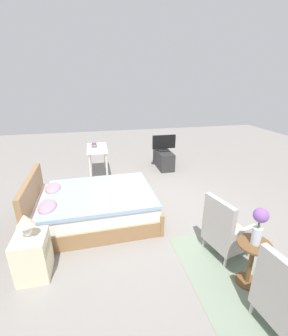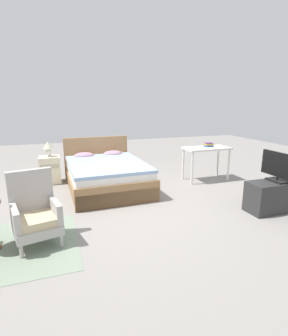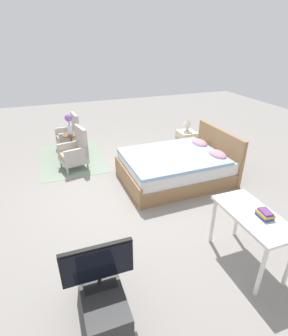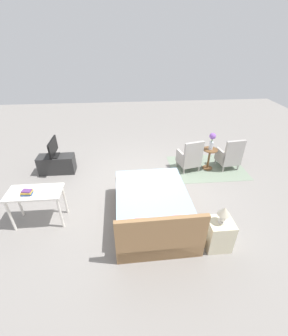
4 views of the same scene
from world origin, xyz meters
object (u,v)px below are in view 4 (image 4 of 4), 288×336
at_px(nightstand, 219,234).
at_px(table_lamp, 224,213).
at_px(side_table, 209,157).
at_px(armchair_by_window_right, 190,158).
at_px(tv_stand, 57,164).
at_px(vanity_desk, 35,196).
at_px(flower_vase, 212,140).
at_px(armchair_by_window_left, 229,156).
at_px(book_stack, 27,192).
at_px(bed, 153,208).
at_px(tv_flatscreen, 53,148).

xyz_separation_m(nightstand, table_lamp, (0.00, 0.00, 0.51)).
bearing_deg(table_lamp, side_table, -105.22).
relative_size(armchair_by_window_right, tv_stand, 0.96).
bearing_deg(vanity_desk, armchair_by_window_right, -154.10).
height_order(flower_vase, nightstand, flower_vase).
height_order(nightstand, table_lamp, table_lamp).
xyz_separation_m(armchair_by_window_left, flower_vase, (0.58, -0.02, 0.52)).
bearing_deg(vanity_desk, book_stack, 38.19).
xyz_separation_m(nightstand, book_stack, (3.48, -0.86, 0.51)).
bearing_deg(nightstand, side_table, -105.22).
bearing_deg(side_table, bed, 46.17).
xyz_separation_m(flower_vase, vanity_desk, (4.12, 1.74, -0.26)).
height_order(table_lamp, tv_stand, table_lamp).
bearing_deg(table_lamp, book_stack, -13.92).
bearing_deg(vanity_desk, flower_vase, -157.06).
xyz_separation_m(armchair_by_window_left, tv_stand, (4.82, -0.19, -0.13)).
height_order(armchair_by_window_right, book_stack, armchair_by_window_right).
bearing_deg(armchair_by_window_right, side_table, -178.38).
bearing_deg(flower_vase, armchair_by_window_left, 178.34).
height_order(side_table, tv_stand, side_table).
distance_m(armchair_by_window_right, side_table, 0.56).
height_order(bed, side_table, bed).
bearing_deg(armchair_by_window_right, flower_vase, -178.38).
height_order(armchair_by_window_right, vanity_desk, armchair_by_window_right).
height_order(armchair_by_window_left, side_table, armchair_by_window_left).
xyz_separation_m(armchair_by_window_left, tv_flatscreen, (4.83, -0.19, 0.37)).
height_order(nightstand, tv_flatscreen, tv_flatscreen).
bearing_deg(table_lamp, tv_flatscreen, -39.09).
bearing_deg(book_stack, vanity_desk, -141.81).
xyz_separation_m(bed, tv_flatscreen, (2.42, -2.08, 0.45)).
bearing_deg(armchair_by_window_left, tv_stand, -2.31).
distance_m(side_table, tv_flatscreen, 4.26).
height_order(bed, tv_flatscreen, tv_flatscreen).
xyz_separation_m(bed, tv_stand, (2.42, -2.08, -0.05)).
relative_size(armchair_by_window_left, tv_flatscreen, 1.34).
distance_m(nightstand, book_stack, 3.62).
height_order(flower_vase, tv_flatscreen, flower_vase).
bearing_deg(bed, armchair_by_window_left, -141.96).
height_order(armchair_by_window_right, flower_vase, flower_vase).
height_order(bed, armchair_by_window_right, bed).
relative_size(armchair_by_window_right, tv_flatscreen, 1.34).
relative_size(tv_flatscreen, book_stack, 3.43).
bearing_deg(tv_flatscreen, nightstand, 140.92).
xyz_separation_m(nightstand, tv_stand, (3.51, -2.86, -0.05)).
bearing_deg(vanity_desk, side_table, -157.06).
distance_m(flower_vase, tv_stand, 4.30).
xyz_separation_m(armchair_by_window_right, vanity_desk, (3.56, 1.73, 0.26)).
bearing_deg(table_lamp, tv_stand, -39.11).
xyz_separation_m(bed, vanity_desk, (2.29, -0.16, 0.35)).
height_order(side_table, tv_flatscreen, tv_flatscreen).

